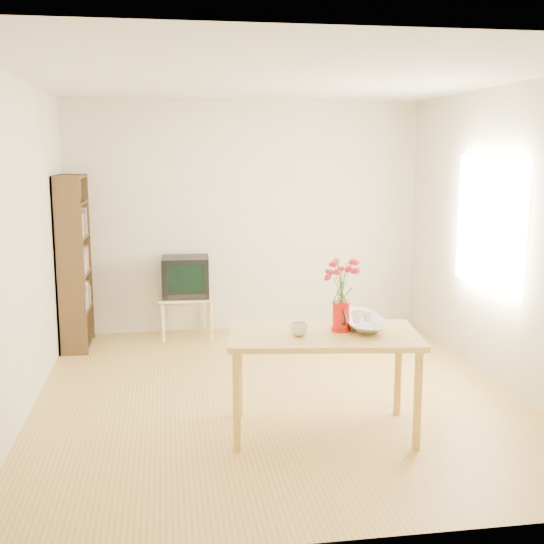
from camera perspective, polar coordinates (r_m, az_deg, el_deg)
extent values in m
plane|color=#AE883E|center=(5.88, 0.46, -10.15)|extent=(4.50, 4.50, 0.00)
plane|color=white|center=(5.55, 0.50, 15.95)|extent=(4.50, 4.50, 0.00)
plane|color=beige|center=(7.78, -2.24, 4.63)|extent=(4.00, 0.00, 4.00)
plane|color=beige|center=(3.40, 6.70, -2.34)|extent=(4.00, 0.00, 4.00)
plane|color=beige|center=(5.60, -20.16, 1.95)|extent=(0.00, 4.50, 4.50)
plane|color=beige|center=(6.21, 19.02, 2.75)|extent=(0.00, 4.50, 4.50)
plane|color=white|center=(6.46, 17.68, 3.97)|extent=(0.00, 1.30, 1.30)
cube|color=gold|center=(4.91, 4.34, -5.31)|extent=(1.44, 0.95, 0.04)
cylinder|color=gold|center=(4.69, -2.96, -10.83)|extent=(0.06, 0.06, 0.71)
cylinder|color=gold|center=(4.82, 12.09, -10.50)|extent=(0.06, 0.06, 0.71)
cylinder|color=gold|center=(5.31, -2.75, -8.34)|extent=(0.06, 0.06, 0.71)
cylinder|color=gold|center=(5.42, 10.51, -8.13)|extent=(0.06, 0.06, 0.71)
cube|color=#DBC37C|center=(7.58, -7.21, -2.12)|extent=(0.60, 0.45, 0.03)
cylinder|color=#DBC37C|center=(7.45, -9.13, -4.20)|extent=(0.04, 0.04, 0.43)
cylinder|color=#DBC37C|center=(7.47, -5.12, -4.09)|extent=(0.04, 0.04, 0.43)
cylinder|color=#DBC37C|center=(7.81, -9.12, -3.54)|extent=(0.04, 0.04, 0.43)
cylinder|color=#DBC37C|center=(7.82, -5.31, -3.44)|extent=(0.04, 0.04, 0.43)
cube|color=#322110|center=(7.01, -16.57, 0.34)|extent=(0.28, 0.02, 1.80)
cube|color=#322110|center=(7.67, -15.92, 1.17)|extent=(0.28, 0.03, 1.80)
cube|color=#322110|center=(7.36, -17.25, 0.74)|extent=(0.02, 0.70, 1.80)
cube|color=#322110|center=(7.52, -15.92, -5.71)|extent=(0.27, 0.65, 0.02)
cube|color=#322110|center=(7.44, -16.05, -3.03)|extent=(0.27, 0.65, 0.02)
cube|color=#322110|center=(7.36, -16.19, -0.15)|extent=(0.27, 0.65, 0.02)
cube|color=#322110|center=(7.31, -16.33, 2.79)|extent=(0.27, 0.65, 0.02)
cube|color=#322110|center=(7.27, -16.47, 5.60)|extent=(0.27, 0.65, 0.02)
cube|color=#322110|center=(7.26, -16.57, 7.64)|extent=(0.27, 0.65, 0.02)
cylinder|color=red|center=(4.94, 5.80, -3.77)|extent=(0.12, 0.12, 0.20)
cylinder|color=red|center=(4.96, 5.78, -4.78)|extent=(0.14, 0.14, 0.02)
cylinder|color=red|center=(4.92, 5.82, -2.57)|extent=(0.13, 0.13, 0.01)
cone|color=red|center=(4.87, 6.00, -2.98)|extent=(0.05, 0.07, 0.06)
torus|color=black|center=(5.01, 5.55, -3.45)|extent=(0.02, 0.10, 0.10)
imported|color=white|center=(4.81, 2.26, -4.79)|extent=(0.14, 0.14, 0.10)
imported|color=white|center=(5.05, 7.59, -2.25)|extent=(0.46, 0.46, 0.42)
imported|color=white|center=(5.05, 7.14, -2.69)|extent=(0.09, 0.09, 0.07)
imported|color=white|center=(5.09, 8.00, -2.67)|extent=(0.09, 0.09, 0.06)
cube|color=black|center=(7.54, -7.25, -0.38)|extent=(0.52, 0.48, 0.44)
cube|color=black|center=(7.62, -7.27, -0.13)|extent=(0.36, 0.27, 0.31)
cube|color=black|center=(7.30, -7.19, -0.56)|extent=(0.39, 0.03, 0.31)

